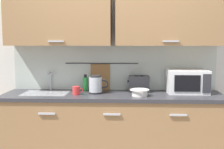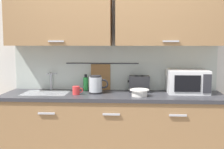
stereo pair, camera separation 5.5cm
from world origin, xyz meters
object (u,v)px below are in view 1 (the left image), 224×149
object	(u,v)px
electric_kettle	(96,85)
dish_soap_bottle	(85,83)
mug_near_sink	(76,91)
toaster	(139,84)
mixing_bowl	(140,92)
microwave	(187,81)

from	to	relation	value
electric_kettle	dish_soap_bottle	xyz separation A→B (m)	(-0.15, 0.20, -0.01)
mug_near_sink	toaster	xyz separation A→B (m)	(0.72, 0.24, 0.05)
toaster	mug_near_sink	bearing A→B (deg)	-161.54
electric_kettle	mug_near_sink	size ratio (longest dim) A/B	1.89
toaster	dish_soap_bottle	bearing A→B (deg)	174.71
mug_near_sink	mixing_bowl	bearing A→B (deg)	-4.04
mixing_bowl	toaster	bearing A→B (deg)	88.63
electric_kettle	dish_soap_bottle	world-z (taller)	electric_kettle
dish_soap_bottle	mug_near_sink	distance (m)	0.31
microwave	dish_soap_bottle	xyz separation A→B (m)	(-1.21, 0.12, -0.05)
mug_near_sink	toaster	distance (m)	0.76
toaster	microwave	bearing A→B (deg)	-6.23
toaster	mixing_bowl	bearing A→B (deg)	-91.37
microwave	toaster	distance (m)	0.56
electric_kettle	mug_near_sink	bearing A→B (deg)	-156.07
microwave	electric_kettle	distance (m)	1.06
electric_kettle	mug_near_sink	world-z (taller)	electric_kettle
microwave	toaster	world-z (taller)	microwave
microwave	dish_soap_bottle	distance (m)	1.22
electric_kettle	dish_soap_bottle	bearing A→B (deg)	126.42
mixing_bowl	mug_near_sink	bearing A→B (deg)	175.96
dish_soap_bottle	electric_kettle	bearing A→B (deg)	-53.58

